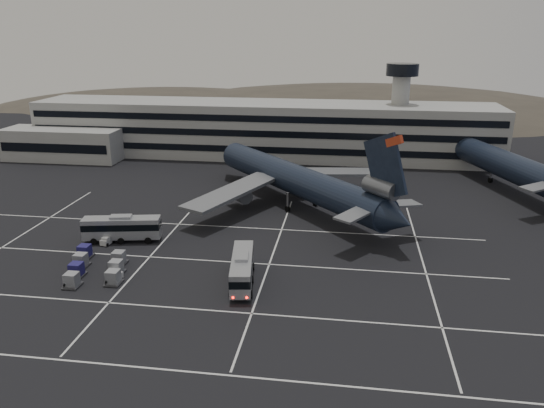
{
  "coord_description": "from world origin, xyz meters",
  "views": [
    {
      "loc": [
        22.48,
        -64.82,
        32.32
      ],
      "look_at": [
        10.58,
        16.45,
        5.0
      ],
      "focal_mm": 35.0,
      "sensor_mm": 36.0,
      "label": 1
    }
  ],
  "objects_px": {
    "bus_near": "(242,268)",
    "bus_far": "(122,227)",
    "trijet_main": "(297,180)",
    "uld_cluster": "(95,266)",
    "tug_a": "(107,241)"
  },
  "relations": [
    {
      "from": "trijet_main",
      "to": "tug_a",
      "type": "relative_size",
      "value": 19.99
    },
    {
      "from": "bus_far",
      "to": "tug_a",
      "type": "bearing_deg",
      "value": 120.89
    },
    {
      "from": "trijet_main",
      "to": "uld_cluster",
      "type": "bearing_deg",
      "value": -168.35
    },
    {
      "from": "trijet_main",
      "to": "tug_a",
      "type": "distance_m",
      "value": 36.25
    },
    {
      "from": "bus_far",
      "to": "uld_cluster",
      "type": "relative_size",
      "value": 1.05
    },
    {
      "from": "trijet_main",
      "to": "bus_far",
      "type": "relative_size",
      "value": 3.77
    },
    {
      "from": "trijet_main",
      "to": "tug_a",
      "type": "xyz_separation_m",
      "value": [
        -27.76,
        -22.85,
        -4.64
      ]
    },
    {
      "from": "trijet_main",
      "to": "bus_near",
      "type": "bearing_deg",
      "value": -137.9
    },
    {
      "from": "trijet_main",
      "to": "bus_near",
      "type": "distance_m",
      "value": 33.2
    },
    {
      "from": "bus_near",
      "to": "bus_far",
      "type": "bearing_deg",
      "value": 143.25
    },
    {
      "from": "bus_near",
      "to": "bus_far",
      "type": "distance_m",
      "value": 24.74
    },
    {
      "from": "trijet_main",
      "to": "bus_near",
      "type": "relative_size",
      "value": 3.93
    },
    {
      "from": "bus_near",
      "to": "trijet_main",
      "type": "bearing_deg",
      "value": 74.48
    },
    {
      "from": "tug_a",
      "to": "uld_cluster",
      "type": "relative_size",
      "value": 0.2
    },
    {
      "from": "trijet_main",
      "to": "bus_far",
      "type": "bearing_deg",
      "value": 178.37
    }
  ]
}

